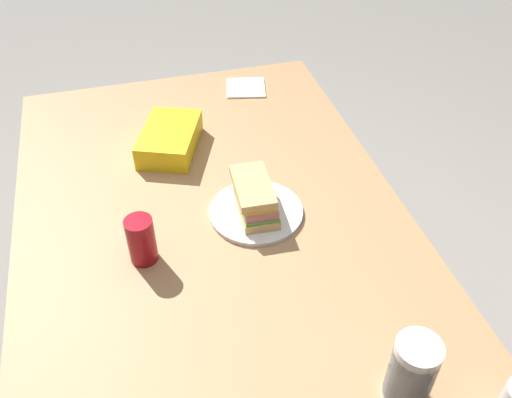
{
  "coord_description": "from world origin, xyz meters",
  "views": [
    {
      "loc": [
        -0.94,
        0.16,
        1.74
      ],
      "look_at": [
        0.07,
        -0.11,
        0.81
      ],
      "focal_mm": 38.69,
      "sensor_mm": 36.0,
      "label": 1
    }
  ],
  "objects_px": {
    "paper_plate": "(256,212)",
    "soda_can_red": "(141,240)",
    "dining_table": "(221,263)",
    "sandwich": "(255,197)",
    "chip_bag": "(170,139)",
    "plastic_cup_stack": "(411,373)"
  },
  "relations": [
    {
      "from": "dining_table",
      "to": "sandwich",
      "type": "distance_m",
      "value": 0.19
    },
    {
      "from": "sandwich",
      "to": "soda_can_red",
      "type": "distance_m",
      "value": 0.31
    },
    {
      "from": "soda_can_red",
      "to": "plastic_cup_stack",
      "type": "bearing_deg",
      "value": -138.39
    },
    {
      "from": "dining_table",
      "to": "sandwich",
      "type": "relative_size",
      "value": 8.9
    },
    {
      "from": "soda_can_red",
      "to": "plastic_cup_stack",
      "type": "xyz_separation_m",
      "value": [
        -0.49,
        -0.43,
        0.02
      ]
    },
    {
      "from": "sandwich",
      "to": "chip_bag",
      "type": "bearing_deg",
      "value": 26.58
    },
    {
      "from": "sandwich",
      "to": "dining_table",
      "type": "bearing_deg",
      "value": 122.57
    },
    {
      "from": "soda_can_red",
      "to": "plastic_cup_stack",
      "type": "relative_size",
      "value": 0.73
    },
    {
      "from": "chip_bag",
      "to": "dining_table",
      "type": "bearing_deg",
      "value": 30.55
    },
    {
      "from": "paper_plate",
      "to": "sandwich",
      "type": "xyz_separation_m",
      "value": [
        0.0,
        0.0,
        0.05
      ]
    },
    {
      "from": "sandwich",
      "to": "soda_can_red",
      "type": "height_order",
      "value": "soda_can_red"
    },
    {
      "from": "paper_plate",
      "to": "soda_can_red",
      "type": "xyz_separation_m",
      "value": [
        -0.08,
        0.3,
        0.05
      ]
    },
    {
      "from": "dining_table",
      "to": "chip_bag",
      "type": "xyz_separation_m",
      "value": [
        0.41,
        0.06,
        0.12
      ]
    },
    {
      "from": "sandwich",
      "to": "chip_bag",
      "type": "relative_size",
      "value": 0.81
    },
    {
      "from": "sandwich",
      "to": "plastic_cup_stack",
      "type": "xyz_separation_m",
      "value": [
        -0.57,
        -0.14,
        0.03
      ]
    },
    {
      "from": "dining_table",
      "to": "plastic_cup_stack",
      "type": "xyz_separation_m",
      "value": [
        -0.5,
        -0.25,
        0.17
      ]
    },
    {
      "from": "chip_bag",
      "to": "plastic_cup_stack",
      "type": "height_order",
      "value": "plastic_cup_stack"
    },
    {
      "from": "dining_table",
      "to": "soda_can_red",
      "type": "bearing_deg",
      "value": 94.56
    },
    {
      "from": "paper_plate",
      "to": "sandwich",
      "type": "relative_size",
      "value": 1.3
    },
    {
      "from": "dining_table",
      "to": "sandwich",
      "type": "xyz_separation_m",
      "value": [
        0.07,
        -0.11,
        0.14
      ]
    },
    {
      "from": "paper_plate",
      "to": "chip_bag",
      "type": "relative_size",
      "value": 1.06
    },
    {
      "from": "soda_can_red",
      "to": "plastic_cup_stack",
      "type": "distance_m",
      "value": 0.65
    }
  ]
}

